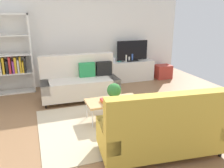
{
  "coord_description": "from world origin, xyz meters",
  "views": [
    {
      "loc": [
        -1.44,
        -4.13,
        2.17
      ],
      "look_at": [
        0.15,
        0.38,
        0.65
      ],
      "focal_mm": 37.3,
      "sensor_mm": 36.0,
      "label": 1
    }
  ],
  "objects_px": {
    "potted_plant": "(114,91)",
    "vase_0": "(114,60)",
    "couch_beige": "(80,81)",
    "table_book_0": "(107,101)",
    "coffee_table": "(113,101)",
    "tv": "(132,51)",
    "vase_1": "(119,59)",
    "couch_green": "(161,129)",
    "bookshelf": "(10,58)",
    "tv_console": "(131,71)",
    "bottle_0": "(126,58)",
    "bottle_1": "(129,59)",
    "bottle_2": "(132,58)",
    "storage_trunk": "(163,72)"
  },
  "relations": [
    {
      "from": "vase_1",
      "to": "potted_plant",
      "type": "bearing_deg",
      "value": -113.34
    },
    {
      "from": "couch_green",
      "to": "vase_1",
      "type": "bearing_deg",
      "value": 84.52
    },
    {
      "from": "couch_green",
      "to": "tv_console",
      "type": "relative_size",
      "value": 1.42
    },
    {
      "from": "couch_green",
      "to": "vase_1",
      "type": "distance_m",
      "value": 4.0
    },
    {
      "from": "tv_console",
      "to": "bookshelf",
      "type": "height_order",
      "value": "bookshelf"
    },
    {
      "from": "bookshelf",
      "to": "bottle_0",
      "type": "xyz_separation_m",
      "value": [
        3.3,
        -0.06,
        -0.2
      ]
    },
    {
      "from": "table_book_0",
      "to": "bottle_2",
      "type": "relative_size",
      "value": 1.02
    },
    {
      "from": "coffee_table",
      "to": "tv",
      "type": "xyz_separation_m",
      "value": [
        1.5,
        2.41,
        0.56
      ]
    },
    {
      "from": "couch_green",
      "to": "bookshelf",
      "type": "relative_size",
      "value": 0.94
    },
    {
      "from": "storage_trunk",
      "to": "bottle_1",
      "type": "distance_m",
      "value": 1.31
    },
    {
      "from": "couch_green",
      "to": "vase_0",
      "type": "relative_size",
      "value": 14.26
    },
    {
      "from": "vase_0",
      "to": "bottle_1",
      "type": "distance_m",
      "value": 0.48
    },
    {
      "from": "tv_console",
      "to": "table_book_0",
      "type": "height_order",
      "value": "tv_console"
    },
    {
      "from": "bottle_2",
      "to": "bookshelf",
      "type": "bearing_deg",
      "value": 179.02
    },
    {
      "from": "couch_green",
      "to": "coffee_table",
      "type": "relative_size",
      "value": 1.8
    },
    {
      "from": "couch_beige",
      "to": "vase_1",
      "type": "relative_size",
      "value": 12.02
    },
    {
      "from": "couch_beige",
      "to": "vase_1",
      "type": "xyz_separation_m",
      "value": [
        1.47,
        1.06,
        0.27
      ]
    },
    {
      "from": "tv",
      "to": "potted_plant",
      "type": "height_order",
      "value": "tv"
    },
    {
      "from": "tv",
      "to": "vase_0",
      "type": "relative_size",
      "value": 7.2
    },
    {
      "from": "bottle_0",
      "to": "bottle_1",
      "type": "xyz_separation_m",
      "value": [
        0.1,
        0.0,
        -0.03
      ]
    },
    {
      "from": "potted_plant",
      "to": "table_book_0",
      "type": "relative_size",
      "value": 1.54
    },
    {
      "from": "bottle_1",
      "to": "tv_console",
      "type": "bearing_deg",
      "value": 20.18
    },
    {
      "from": "bookshelf",
      "to": "tv",
      "type": "bearing_deg",
      "value": -0.65
    },
    {
      "from": "storage_trunk",
      "to": "vase_1",
      "type": "xyz_separation_m",
      "value": [
        -1.5,
        0.15,
        0.5
      ]
    },
    {
      "from": "bookshelf",
      "to": "bottle_1",
      "type": "height_order",
      "value": "bookshelf"
    },
    {
      "from": "potted_plant",
      "to": "table_book_0",
      "type": "distance_m",
      "value": 0.24
    },
    {
      "from": "coffee_table",
      "to": "tv",
      "type": "distance_m",
      "value": 2.9
    },
    {
      "from": "tv",
      "to": "vase_1",
      "type": "height_order",
      "value": "tv"
    },
    {
      "from": "bottle_1",
      "to": "vase_1",
      "type": "bearing_deg",
      "value": 163.06
    },
    {
      "from": "tv_console",
      "to": "vase_0",
      "type": "height_order",
      "value": "vase_0"
    },
    {
      "from": "table_book_0",
      "to": "vase_1",
      "type": "height_order",
      "value": "vase_1"
    },
    {
      "from": "tv",
      "to": "vase_0",
      "type": "height_order",
      "value": "tv"
    },
    {
      "from": "couch_beige",
      "to": "table_book_0",
      "type": "height_order",
      "value": "couch_beige"
    },
    {
      "from": "tv_console",
      "to": "vase_0",
      "type": "bearing_deg",
      "value": 175.07
    },
    {
      "from": "bottle_1",
      "to": "tv",
      "type": "bearing_deg",
      "value": 10.41
    },
    {
      "from": "storage_trunk",
      "to": "vase_0",
      "type": "distance_m",
      "value": 1.76
    },
    {
      "from": "couch_green",
      "to": "vase_1",
      "type": "height_order",
      "value": "couch_green"
    },
    {
      "from": "tv_console",
      "to": "tv",
      "type": "relative_size",
      "value": 1.4
    },
    {
      "from": "couch_beige",
      "to": "bottle_0",
      "type": "height_order",
      "value": "couch_beige"
    },
    {
      "from": "couch_beige",
      "to": "bottle_2",
      "type": "distance_m",
      "value": 2.14
    },
    {
      "from": "couch_beige",
      "to": "bottle_1",
      "type": "height_order",
      "value": "couch_beige"
    },
    {
      "from": "couch_beige",
      "to": "coffee_table",
      "type": "relative_size",
      "value": 1.75
    },
    {
      "from": "coffee_table",
      "to": "table_book_0",
      "type": "height_order",
      "value": "table_book_0"
    },
    {
      "from": "couch_beige",
      "to": "coffee_table",
      "type": "distance_m",
      "value": 1.47
    },
    {
      "from": "bookshelf",
      "to": "vase_1",
      "type": "relative_size",
      "value": 13.12
    },
    {
      "from": "couch_beige",
      "to": "tv_console",
      "type": "xyz_separation_m",
      "value": [
        1.88,
        1.01,
        -0.13
      ]
    },
    {
      "from": "bottle_1",
      "to": "table_book_0",
      "type": "bearing_deg",
      "value": -122.21
    },
    {
      "from": "tv_console",
      "to": "vase_0",
      "type": "xyz_separation_m",
      "value": [
        -0.58,
        0.05,
        0.39
      ]
    },
    {
      "from": "table_book_0",
      "to": "vase_1",
      "type": "relative_size",
      "value": 1.5
    },
    {
      "from": "potted_plant",
      "to": "vase_0",
      "type": "relative_size",
      "value": 2.66
    }
  ]
}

